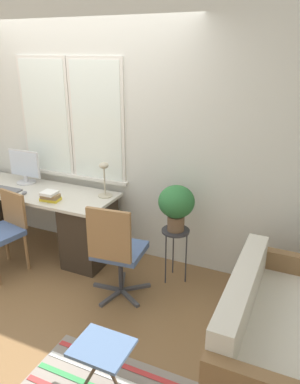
{
  "coord_description": "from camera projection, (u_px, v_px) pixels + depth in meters",
  "views": [
    {
      "loc": [
        2.28,
        -2.68,
        2.2
      ],
      "look_at": [
        0.98,
        0.17,
        1.0
      ],
      "focal_mm": 35.0,
      "sensor_mm": 36.0,
      "label": 1
    }
  ],
  "objects": [
    {
      "name": "desk_chair_wooden",
      "position": [
        3.0,
        230.0,
        3.84
      ],
      "size": [
        0.47,
        0.48,
        0.83
      ],
      "rotation": [
        0.0,
        0.0,
        -0.19
      ],
      "color": "olive",
      "rests_on": "ground_plane"
    },
    {
      "name": "book_stack",
      "position": [
        50.0,
        196.0,
        3.85
      ],
      "size": [
        0.21,
        0.16,
        0.1
      ],
      "color": "yellow",
      "rests_on": "desk"
    },
    {
      "name": "mouse",
      "position": [
        24.0,
        193.0,
        4.04
      ],
      "size": [
        0.04,
        0.07,
        0.04
      ],
      "color": "slate",
      "rests_on": "desk"
    },
    {
      "name": "desk",
      "position": [
        28.0,
        215.0,
        4.35
      ],
      "size": [
        2.19,
        0.66,
        0.73
      ],
      "color": "beige",
      "rests_on": "ground_plane"
    },
    {
      "name": "plant_stand",
      "position": [
        176.0,
        235.0,
        3.65
      ],
      "size": [
        0.27,
        0.27,
        0.56
      ],
      "color": "#333338",
      "rests_on": "ground_plane"
    },
    {
      "name": "folding_stool",
      "position": [
        102.0,
        351.0,
        2.44
      ],
      "size": [
        0.37,
        0.32,
        0.41
      ],
      "color": "slate",
      "rests_on": "ground_plane"
    },
    {
      "name": "keyboard",
      "position": [
        7.0,
        190.0,
        4.16
      ],
      "size": [
        0.34,
        0.13,
        0.02
      ],
      "color": "slate",
      "rests_on": "desk"
    },
    {
      "name": "office_chair_swivel",
      "position": [
        117.0,
        250.0,
        3.38
      ],
      "size": [
        0.56,
        0.57,
        0.96
      ],
      "rotation": [
        0.0,
        0.0,
        3.24
      ],
      "color": "#47474C",
      "rests_on": "ground_plane"
    },
    {
      "name": "potted_plant",
      "position": [
        176.0,
        204.0,
        3.53
      ],
      "size": [
        0.35,
        0.35,
        0.45
      ],
      "color": "brown",
      "rests_on": "plant_stand"
    },
    {
      "name": "desk_lamp",
      "position": [
        104.0,
        175.0,
        3.91
      ],
      "size": [
        0.15,
        0.15,
        0.38
      ],
      "color": "#BCB299",
      "rests_on": "desk"
    },
    {
      "name": "couch_loveseat",
      "position": [
        281.0,
        340.0,
        2.66
      ],
      "size": [
        0.84,
        1.47,
        0.73
      ],
      "rotation": [
        0.0,
        0.0,
        1.57
      ],
      "color": "silver",
      "rests_on": "ground_plane"
    },
    {
      "name": "monitor",
      "position": [
        25.0,
        167.0,
        4.32
      ],
      "size": [
        0.42,
        0.22,
        0.39
      ],
      "color": "silver",
      "rests_on": "desk"
    },
    {
      "name": "wall_back_with_window",
      "position": [
        90.0,
        132.0,
        4.1
      ],
      "size": [
        9.0,
        0.12,
        2.7
      ],
      "color": "silver",
      "rests_on": "ground_plane"
    },
    {
      "name": "ground_plane",
      "position": [
        59.0,
        271.0,
        3.95
      ],
      "size": [
        14.0,
        14.0,
        0.0
      ],
      "primitive_type": "plane",
      "color": "brown"
    }
  ]
}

